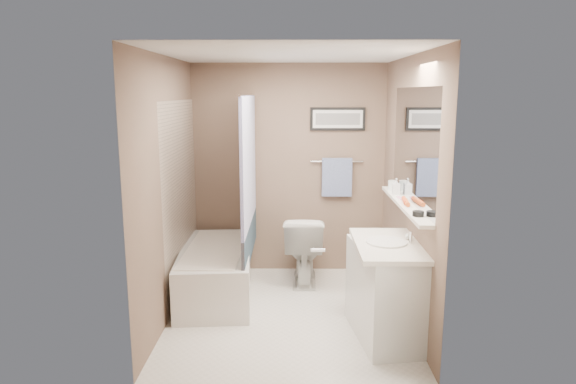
{
  "coord_description": "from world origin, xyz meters",
  "views": [
    {
      "loc": [
        0.05,
        -4.6,
        2.07
      ],
      "look_at": [
        0.0,
        0.15,
        1.15
      ],
      "focal_mm": 32.0,
      "sensor_mm": 36.0,
      "label": 1
    }
  ],
  "objects_px": {
    "hair_brush_back": "(405,201)",
    "glass_jar": "(392,185)",
    "toilet": "(304,248)",
    "soap_bottle": "(396,186)",
    "vanity": "(387,293)",
    "bathtub": "(216,272)",
    "candle_bowl_near": "(418,214)",
    "hair_brush_front": "(406,202)"
  },
  "relations": [
    {
      "from": "toilet",
      "to": "hair_brush_front",
      "type": "relative_size",
      "value": 3.47
    },
    {
      "from": "bathtub",
      "to": "hair_brush_back",
      "type": "distance_m",
      "value": 2.08
    },
    {
      "from": "bathtub",
      "to": "candle_bowl_near",
      "type": "bearing_deg",
      "value": -36.03
    },
    {
      "from": "bathtub",
      "to": "soap_bottle",
      "type": "distance_m",
      "value": 2.03
    },
    {
      "from": "candle_bowl_near",
      "to": "soap_bottle",
      "type": "relative_size",
      "value": 0.59
    },
    {
      "from": "candle_bowl_near",
      "to": "glass_jar",
      "type": "distance_m",
      "value": 1.09
    },
    {
      "from": "vanity",
      "to": "soap_bottle",
      "type": "bearing_deg",
      "value": 67.4
    },
    {
      "from": "hair_brush_front",
      "to": "glass_jar",
      "type": "distance_m",
      "value": 0.66
    },
    {
      "from": "candle_bowl_near",
      "to": "hair_brush_back",
      "type": "distance_m",
      "value": 0.49
    },
    {
      "from": "toilet",
      "to": "glass_jar",
      "type": "relative_size",
      "value": 7.62
    },
    {
      "from": "bathtub",
      "to": "hair_brush_front",
      "type": "height_order",
      "value": "hair_brush_front"
    },
    {
      "from": "hair_brush_front",
      "to": "hair_brush_back",
      "type": "relative_size",
      "value": 1.0
    },
    {
      "from": "bathtub",
      "to": "glass_jar",
      "type": "bearing_deg",
      "value": -4.79
    },
    {
      "from": "vanity",
      "to": "hair_brush_front",
      "type": "xyz_separation_m",
      "value": [
        0.19,
        0.24,
        0.74
      ]
    },
    {
      "from": "vanity",
      "to": "candle_bowl_near",
      "type": "bearing_deg",
      "value": -52.48
    },
    {
      "from": "candle_bowl_near",
      "to": "glass_jar",
      "type": "xyz_separation_m",
      "value": [
        0.0,
        1.09,
        0.03
      ]
    },
    {
      "from": "hair_brush_front",
      "to": "toilet",
      "type": "bearing_deg",
      "value": 128.66
    },
    {
      "from": "bathtub",
      "to": "hair_brush_back",
      "type": "bearing_deg",
      "value": -23.22
    },
    {
      "from": "toilet",
      "to": "hair_brush_front",
      "type": "distance_m",
      "value": 1.58
    },
    {
      "from": "hair_brush_back",
      "to": "soap_bottle",
      "type": "distance_m",
      "value": 0.4
    },
    {
      "from": "candle_bowl_near",
      "to": "glass_jar",
      "type": "relative_size",
      "value": 0.9
    },
    {
      "from": "toilet",
      "to": "hair_brush_back",
      "type": "relative_size",
      "value": 3.47
    },
    {
      "from": "hair_brush_back",
      "to": "glass_jar",
      "type": "distance_m",
      "value": 0.6
    },
    {
      "from": "glass_jar",
      "to": "candle_bowl_near",
      "type": "bearing_deg",
      "value": -90.0
    },
    {
      "from": "soap_bottle",
      "to": "glass_jar",
      "type": "bearing_deg",
      "value": 90.0
    },
    {
      "from": "glass_jar",
      "to": "hair_brush_front",
      "type": "bearing_deg",
      "value": -90.0
    },
    {
      "from": "vanity",
      "to": "glass_jar",
      "type": "distance_m",
      "value": 1.2
    },
    {
      "from": "bathtub",
      "to": "glass_jar",
      "type": "relative_size",
      "value": 15.0
    },
    {
      "from": "toilet",
      "to": "hair_brush_back",
      "type": "xyz_separation_m",
      "value": [
        0.87,
        -1.01,
        0.76
      ]
    },
    {
      "from": "vanity",
      "to": "soap_bottle",
      "type": "xyz_separation_m",
      "value": [
        0.19,
        0.71,
        0.79
      ]
    },
    {
      "from": "bathtub",
      "to": "vanity",
      "type": "distance_m",
      "value": 1.85
    },
    {
      "from": "vanity",
      "to": "candle_bowl_near",
      "type": "xyz_separation_m",
      "value": [
        0.19,
        -0.18,
        0.73
      ]
    },
    {
      "from": "toilet",
      "to": "soap_bottle",
      "type": "bearing_deg",
      "value": 146.42
    },
    {
      "from": "candle_bowl_near",
      "to": "soap_bottle",
      "type": "distance_m",
      "value": 0.89
    },
    {
      "from": "hair_brush_front",
      "to": "hair_brush_back",
      "type": "height_order",
      "value": "same"
    },
    {
      "from": "candle_bowl_near",
      "to": "hair_brush_front",
      "type": "height_order",
      "value": "hair_brush_front"
    },
    {
      "from": "hair_brush_back",
      "to": "glass_jar",
      "type": "bearing_deg",
      "value": 90.0
    },
    {
      "from": "bathtub",
      "to": "soap_bottle",
      "type": "bearing_deg",
      "value": -11.09
    },
    {
      "from": "bathtub",
      "to": "hair_brush_front",
      "type": "xyz_separation_m",
      "value": [
        1.79,
        -0.67,
        0.89
      ]
    },
    {
      "from": "candle_bowl_near",
      "to": "glass_jar",
      "type": "bearing_deg",
      "value": 90.0
    },
    {
      "from": "toilet",
      "to": "candle_bowl_near",
      "type": "bearing_deg",
      "value": 121.78
    },
    {
      "from": "bathtub",
      "to": "glass_jar",
      "type": "distance_m",
      "value": 2.01
    }
  ]
}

